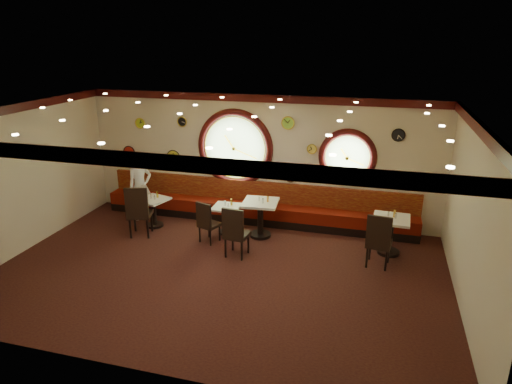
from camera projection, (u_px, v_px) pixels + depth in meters
name	position (u px, v px, depth m)	size (l,w,h in m)	color
floor	(219.00, 272.00, 9.22)	(9.00, 6.00, 0.00)	black
ceiling	(215.00, 114.00, 8.18)	(9.00, 6.00, 0.02)	gold
wall_back	(258.00, 159.00, 11.43)	(9.00, 0.02, 3.20)	beige
wall_front	(138.00, 272.00, 5.97)	(9.00, 0.02, 3.20)	beige
wall_left	(21.00, 179.00, 9.83)	(0.02, 6.00, 3.20)	beige
wall_right	(472.00, 222.00, 7.57)	(0.02, 6.00, 3.20)	beige
molding_back	(258.00, 98.00, 10.90)	(9.00, 0.10, 0.18)	#390A0A
molding_front	(130.00, 160.00, 5.52)	(9.00, 0.10, 0.18)	#390A0A
molding_left	(10.00, 109.00, 9.33)	(0.10, 6.00, 0.18)	#390A0A
molding_right	(484.00, 132.00, 7.09)	(0.10, 6.00, 0.18)	#390A0A
banquette_base	(255.00, 218.00, 11.67)	(8.00, 0.55, 0.20)	black
banquette_seat	(255.00, 209.00, 11.59)	(8.00, 0.55, 0.30)	#590F07
banquette_back	(257.00, 192.00, 11.66)	(8.00, 0.10, 0.55)	#62070C
porthole_left_glass	(235.00, 148.00, 11.50)	(1.66, 1.66, 0.02)	#88B069
porthole_left_frame	(235.00, 148.00, 11.49)	(1.98, 1.98, 0.18)	#390A0A
porthole_left_ring	(235.00, 148.00, 11.46)	(1.61, 1.61, 0.03)	yellow
porthole_right_glass	(347.00, 157.00, 10.81)	(1.10, 1.10, 0.02)	#88B069
porthole_right_frame	(347.00, 157.00, 10.80)	(1.38, 1.38, 0.18)	#390A0A
porthole_right_ring	(347.00, 158.00, 10.77)	(1.09, 1.09, 0.03)	yellow
wall_clock_0	(398.00, 135.00, 10.31)	(0.28, 0.28, 0.03)	black
wall_clock_1	(129.00, 152.00, 12.32)	(0.32, 0.32, 0.03)	red
wall_clock_2	(140.00, 123.00, 11.96)	(0.26, 0.26, 0.03)	#B1CE29
wall_clock_3	(291.00, 177.00, 11.31)	(0.24, 0.24, 0.03)	#EC471B
wall_clock_4	(174.00, 157.00, 12.01)	(0.36, 0.36, 0.03)	yellow
wall_clock_5	(288.00, 123.00, 10.90)	(0.30, 0.30, 0.03)	#90D943
wall_clock_6	(312.00, 149.00, 10.94)	(0.22, 0.22, 0.03)	#F2DD50
wall_clock_7	(182.00, 122.00, 11.62)	(0.24, 0.24, 0.03)	black
table_a	(154.00, 209.00, 11.29)	(0.82, 0.82, 0.73)	black
table_b	(227.00, 216.00, 10.90)	(0.65, 0.65, 0.69)	black
table_c	(260.00, 214.00, 10.70)	(0.86, 0.86, 0.88)	black
table_d	(390.00, 231.00, 9.85)	(0.80, 0.80, 0.84)	black
chair_a	(138.00, 208.00, 10.62)	(0.64, 0.64, 0.78)	black
chair_b	(207.00, 220.00, 10.35)	(0.53, 0.53, 0.61)	black
chair_c	(235.00, 229.00, 9.63)	(0.52, 0.52, 0.71)	black
chair_d	(379.00, 238.00, 9.20)	(0.55, 0.55, 0.72)	black
condiment_a_salt	(151.00, 196.00, 11.21)	(0.04, 0.04, 0.11)	silver
condiment_b_salt	(225.00, 203.00, 10.86)	(0.04, 0.04, 0.11)	silver
condiment_c_salt	(259.00, 199.00, 10.62)	(0.04, 0.04, 0.10)	silver
condiment_d_salt	(388.00, 214.00, 9.83)	(0.04, 0.04, 0.10)	silver
condiment_a_pepper	(155.00, 197.00, 11.14)	(0.04, 0.04, 0.10)	silver
condiment_b_pepper	(228.00, 205.00, 10.79)	(0.03, 0.03, 0.09)	silver
condiment_c_pepper	(263.00, 201.00, 10.46)	(0.04, 0.04, 0.11)	#BBBBBF
condiment_d_pepper	(396.00, 216.00, 9.70)	(0.04, 0.04, 0.11)	silver
condiment_a_bottle	(157.00, 194.00, 11.27)	(0.05, 0.05, 0.17)	yellow
condiment_b_bottle	(231.00, 202.00, 10.87)	(0.05, 0.05, 0.16)	gold
condiment_c_bottle	(268.00, 199.00, 10.55)	(0.05, 0.05, 0.15)	orange
condiment_d_bottle	(395.00, 214.00, 9.76)	(0.05, 0.05, 0.17)	gold
waiter	(140.00, 187.00, 11.68)	(0.63, 0.41, 1.72)	white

